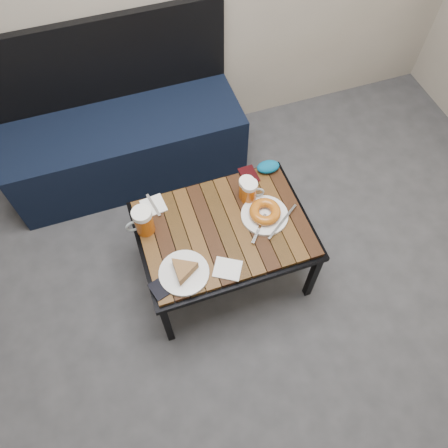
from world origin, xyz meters
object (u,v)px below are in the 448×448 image
object	(u,v)px
cafe_table	(224,232)
knit_pouch	(268,167)
plate_pie	(184,271)
passport_navy	(165,285)
beer_mug_centre	(247,188)
plate_bagel	(265,213)
passport_burgundy	(249,175)
beer_mug_left	(143,221)
beer_mug_right	(250,191)
bench	(126,140)

from	to	relation	value
cafe_table	knit_pouch	size ratio (longest dim) A/B	6.95
plate_pie	passport_navy	bearing A→B (deg)	-162.68
cafe_table	beer_mug_centre	distance (m)	0.24
plate_pie	cafe_table	bearing A→B (deg)	35.06
beer_mug_centre	plate_pie	xyz separation A→B (m)	(-0.42, -0.32, -0.04)
plate_bagel	passport_burgundy	world-z (taller)	plate_bagel
beer_mug_centre	knit_pouch	distance (m)	0.20
beer_mug_left	plate_bagel	size ratio (longest dim) A/B	0.53
beer_mug_right	plate_bagel	bearing A→B (deg)	-59.03
plate_pie	passport_navy	world-z (taller)	plate_pie
plate_bagel	bench	bearing A→B (deg)	120.71
plate_bagel	passport_navy	bearing A→B (deg)	-160.12
cafe_table	passport_burgundy	xyz separation A→B (m)	(0.23, 0.26, 0.05)
cafe_table	plate_pie	size ratio (longest dim) A/B	3.66
bench	knit_pouch	world-z (taller)	bench
beer_mug_right	plate_pie	size ratio (longest dim) A/B	0.56
beer_mug_left	beer_mug_right	size ratio (longest dim) A/B	1.18
plate_bagel	passport_navy	size ratio (longest dim) A/B	2.18
beer_mug_right	beer_mug_centre	bearing A→B (deg)	116.83
beer_mug_left	passport_burgundy	xyz separation A→B (m)	(0.59, 0.15, -0.07)
bench	beer_mug_left	size ratio (longest dim) A/B	9.24
beer_mug_centre	beer_mug_right	distance (m)	0.03
cafe_table	plate_pie	bearing A→B (deg)	-144.94
bench	beer_mug_centre	size ratio (longest dim) A/B	11.40
cafe_table	passport_navy	distance (m)	0.41
passport_navy	knit_pouch	size ratio (longest dim) A/B	1.09
beer_mug_left	beer_mug_right	world-z (taller)	beer_mug_left
plate_pie	passport_navy	size ratio (longest dim) A/B	1.74
beer_mug_right	plate_pie	distance (m)	0.52
passport_burgundy	knit_pouch	distance (m)	0.11
passport_burgundy	bench	bearing A→B (deg)	128.99
bench	plate_pie	size ratio (longest dim) A/B	6.10
beer_mug_left	plate_bagel	bearing A→B (deg)	164.97
passport_burgundy	knit_pouch	world-z (taller)	knit_pouch
passport_navy	plate_bagel	bearing A→B (deg)	93.34
plate_pie	passport_burgundy	distance (m)	0.65
plate_bagel	passport_navy	world-z (taller)	plate_bagel
cafe_table	plate_bagel	bearing A→B (deg)	-1.44
plate_pie	knit_pouch	size ratio (longest dim) A/B	1.90
cafe_table	plate_pie	xyz separation A→B (m)	(-0.25, -0.18, 0.07)
cafe_table	beer_mug_centre	size ratio (longest dim) A/B	6.84
bench	passport_burgundy	size ratio (longest dim) A/B	12.15
knit_pouch	plate_bagel	bearing A→B (deg)	-115.00
beer_mug_left	plate_pie	size ratio (longest dim) A/B	0.66
plate_pie	plate_bagel	world-z (taller)	same
beer_mug_centre	passport_burgundy	world-z (taller)	beer_mug_centre
beer_mug_centre	plate_pie	bearing A→B (deg)	-174.51
beer_mug_right	passport_navy	world-z (taller)	beer_mug_right
knit_pouch	plate_pie	bearing A→B (deg)	-143.21
bench	passport_navy	distance (m)	1.13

